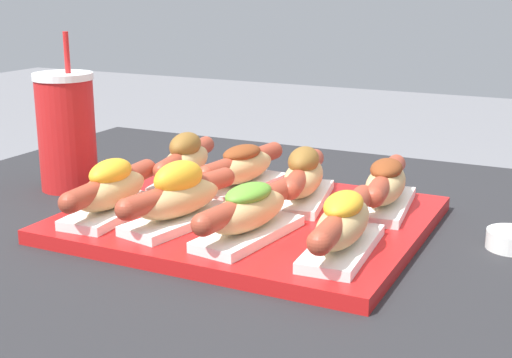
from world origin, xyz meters
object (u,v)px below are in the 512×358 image
Objects in this scene: hot_dog_4 at (186,161)px; hot_dog_0 at (112,190)px; hot_dog_3 at (343,224)px; hot_dog_6 at (303,177)px; hot_dog_2 at (249,211)px; sauce_bowl at (512,239)px; hot_dog_7 at (386,185)px; drink_cup at (67,131)px; serving_tray at (249,219)px; hot_dog_1 at (179,197)px; hot_dog_5 at (242,168)px.

hot_dog_0 is at bearing -92.32° from hot_dog_4.
hot_dog_3 is 0.19m from hot_dog_6.
sauce_bowl is at bearing 28.59° from hot_dog_2.
hot_dog_6 reaches higher than hot_dog_7.
sauce_bowl is 0.65m from drink_cup.
hot_dog_7 is at bearing 30.80° from serving_tray.
hot_dog_3 is 0.83× the size of drink_cup.
hot_dog_4 reaches higher than hot_dog_7.
hot_dog_1 is (0.10, 0.01, 0.00)m from hot_dog_0.
serving_tray is at bearing -29.05° from hot_dog_4.
hot_dog_1 reaches higher than hot_dog_6.
serving_tray is 0.18m from hot_dog_3.
hot_dog_0 reaches higher than hot_dog_2.
hot_dog_2 is (0.10, -0.01, -0.00)m from hot_dog_1.
serving_tray is 0.18m from hot_dog_7.
hot_dog_5 is 0.28m from drink_cup.
serving_tray is at bearing -168.68° from sauce_bowl.
drink_cup reaches higher than hot_dog_4.
hot_dog_2 is at bearing -60.51° from hot_dog_5.
hot_dog_5 is 1.00× the size of hot_dog_7.
hot_dog_6 is 3.31× the size of sauce_bowl.
hot_dog_6 is 0.99× the size of hot_dog_7.
sauce_bowl is at bearing 17.83° from hot_dog_0.
hot_dog_2 is (0.19, 0.00, -0.00)m from hot_dog_0.
hot_dog_5 reaches higher than serving_tray.
hot_dog_4 is at bearing 119.10° from hot_dog_1.
hot_dog_6 is (0.20, 0.16, 0.00)m from hot_dog_0.
drink_cup is (-0.48, 0.12, 0.04)m from hot_dog_3.
serving_tray is at bearing -57.80° from hot_dog_5.
hot_dog_1 is at bearing 4.50° from hot_dog_0.
serving_tray is at bearing 29.95° from hot_dog_0.
hot_dog_2 is 0.21m from hot_dog_7.
hot_dog_5 is at bearing -179.46° from hot_dog_7.
hot_dog_7 is (0.11, 0.18, 0.00)m from hot_dog_2.
drink_cup is at bearing 156.95° from hot_dog_1.
sauce_bowl reaches higher than serving_tray.
hot_dog_2 is 1.00× the size of hot_dog_5.
hot_dog_6 reaches higher than hot_dog_3.
serving_tray is 2.26× the size of hot_dog_6.
sauce_bowl is (0.27, 0.15, -0.04)m from hot_dog_2.
hot_dog_2 is 0.16m from hot_dog_6.
drink_cup is at bearing -168.66° from hot_dog_5.
hot_dog_5 is at bearing 171.49° from hot_dog_6.
hot_dog_2 is at bearing -151.41° from sauce_bowl.
hot_dog_1 is at bearing 176.36° from hot_dog_2.
hot_dog_0 is 0.83× the size of drink_cup.
hot_dog_0 is 1.01× the size of hot_dog_2.
hot_dog_3 reaches higher than sauce_bowl.
hot_dog_7 is (0.30, 0.01, -0.00)m from hot_dog_4.
hot_dog_4 is 0.19m from drink_cup.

